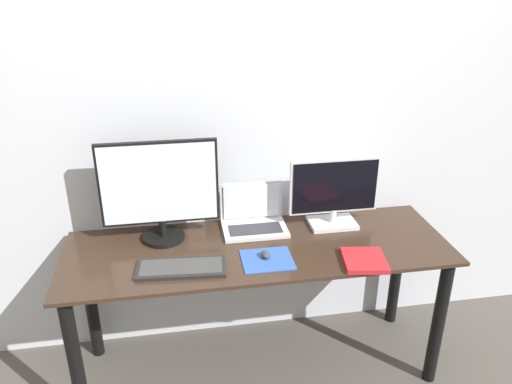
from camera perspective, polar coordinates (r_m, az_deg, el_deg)
The scene contains 9 objects.
wall_back at distance 2.49m, azimuth -1.15°, elevation 8.49°, with size 7.00×0.05×2.50m.
desk at distance 2.44m, azimuth 0.29°, elevation -9.07°, with size 1.81×0.60×0.73m.
monitor_left at distance 2.36m, azimuth -10.97°, elevation 0.25°, with size 0.55×0.20×0.49m.
monitor_right at distance 2.51m, azimuth 8.92°, elevation -0.07°, with size 0.45×0.17×0.36m.
laptop at distance 2.51m, azimuth -0.30°, elevation -2.92°, with size 0.32×0.22×0.22m.
keyboard at distance 2.22m, azimuth -8.53°, elevation -8.57°, with size 0.40×0.19×0.02m.
mousepad at distance 2.26m, azimuth 1.29°, elevation -7.75°, with size 0.23×0.20×0.00m.
mouse at distance 2.27m, azimuth 1.07°, elevation -7.15°, with size 0.04×0.06×0.03m.
book at distance 2.29m, azimuth 12.29°, elevation -7.64°, with size 0.21×0.23×0.02m.
Camera 1 is at (-0.36, -1.71, 1.93)m, focal length 35.00 mm.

